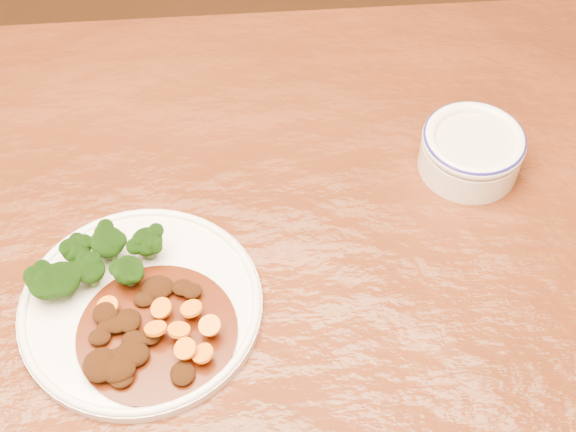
{
  "coord_description": "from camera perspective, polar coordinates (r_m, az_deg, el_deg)",
  "views": [
    {
      "loc": [
        0.09,
        -0.43,
        1.42
      ],
      "look_at": [
        0.12,
        0.09,
        0.77
      ],
      "focal_mm": 50.0,
      "sensor_mm": 36.0,
      "label": 1
    }
  ],
  "objects": [
    {
      "name": "dip_bowl",
      "position": [
        0.91,
        12.92,
        4.64
      ],
      "size": [
        0.11,
        0.11,
        0.05
      ],
      "rotation": [
        0.0,
        0.0,
        -0.24
      ],
      "color": "white",
      "rests_on": "dining_table"
    },
    {
      "name": "mince_stew",
      "position": [
        0.77,
        -10.33,
        -8.38
      ],
      "size": [
        0.15,
        0.15,
        0.03
      ],
      "color": "#411007",
      "rests_on": "dinner_plate"
    },
    {
      "name": "dining_table",
      "position": [
        0.87,
        -7.93,
        -8.93
      ],
      "size": [
        1.51,
        0.92,
        0.75
      ],
      "rotation": [
        0.0,
        0.0,
        0.01
      ],
      "color": "#57240F",
      "rests_on": "ground"
    },
    {
      "name": "dinner_plate",
      "position": [
        0.8,
        -10.42,
        -6.28
      ],
      "size": [
        0.24,
        0.24,
        0.01
      ],
      "rotation": [
        0.0,
        0.0,
        -0.31
      ],
      "color": "white",
      "rests_on": "dining_table"
    },
    {
      "name": "broccoli_florets",
      "position": [
        0.8,
        -13.96,
        -3.36
      ],
      "size": [
        0.13,
        0.08,
        0.04
      ],
      "color": "#598545",
      "rests_on": "dinner_plate"
    }
  ]
}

